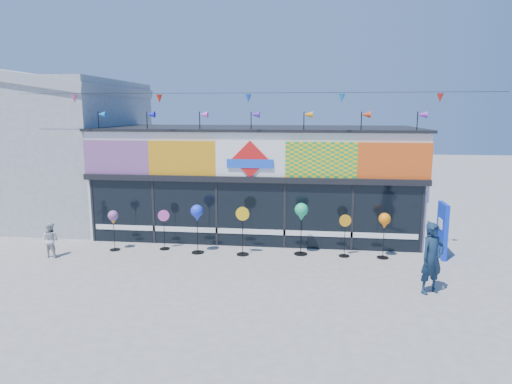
% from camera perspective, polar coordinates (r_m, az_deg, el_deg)
% --- Properties ---
extents(ground, '(80.00, 80.00, 0.00)m').
position_cam_1_polar(ground, '(13.05, -2.76, -11.12)').
color(ground, slate).
rests_on(ground, ground).
extents(kite_shop, '(16.00, 5.70, 5.31)m').
position_cam_1_polar(kite_shop, '(18.25, 0.35, 1.67)').
color(kite_shop, white).
rests_on(kite_shop, ground).
extents(neighbour_building, '(8.18, 7.20, 6.87)m').
position_cam_1_polar(neighbour_building, '(22.57, -25.52, 5.26)').
color(neighbour_building, '#A9ACAF').
rests_on(neighbour_building, ground).
extents(blue_sign, '(0.16, 0.90, 1.81)m').
position_cam_1_polar(blue_sign, '(16.01, 22.25, -4.46)').
color(blue_sign, '#0D32D0').
rests_on(blue_sign, ground).
extents(spinner_0, '(0.35, 0.35, 1.40)m').
position_cam_1_polar(spinner_0, '(16.27, -17.41, -3.18)').
color(spinner_0, black).
rests_on(spinner_0, ground).
extents(spinner_1, '(0.38, 0.35, 1.38)m').
position_cam_1_polar(spinner_1, '(16.04, -11.42, -4.51)').
color(spinner_1, black).
rests_on(spinner_1, ground).
extents(spinner_2, '(0.42, 0.42, 1.66)m').
position_cam_1_polar(spinner_2, '(15.30, -7.38, -2.80)').
color(spinner_2, black).
rests_on(spinner_2, ground).
extents(spinner_3, '(0.46, 0.41, 1.63)m').
position_cam_1_polar(spinner_3, '(15.09, -1.69, -4.73)').
color(spinner_3, black).
rests_on(spinner_3, ground).
extents(spinner_4, '(0.44, 0.44, 1.75)m').
position_cam_1_polar(spinner_4, '(15.07, 5.69, -2.69)').
color(spinner_4, black).
rests_on(spinner_4, ground).
extents(spinner_5, '(0.39, 0.36, 1.41)m').
position_cam_1_polar(spinner_5, '(15.23, 11.04, -5.23)').
color(spinner_5, black).
rests_on(spinner_5, ground).
extents(spinner_6, '(0.38, 0.38, 1.50)m').
position_cam_1_polar(spinner_6, '(15.24, 15.76, -3.64)').
color(spinner_6, black).
rests_on(spinner_6, ground).
extents(adult_man, '(0.82, 0.74, 1.89)m').
position_cam_1_polar(adult_man, '(12.82, 21.15, -7.74)').
color(adult_man, '#12253B').
rests_on(adult_man, ground).
extents(child, '(0.59, 0.37, 1.15)m').
position_cam_1_polar(child, '(16.41, -24.29, -5.45)').
color(child, silver).
rests_on(child, ground).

